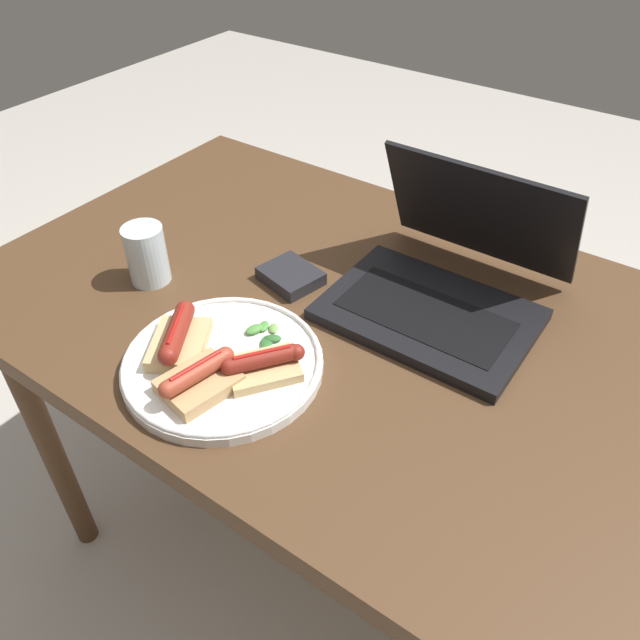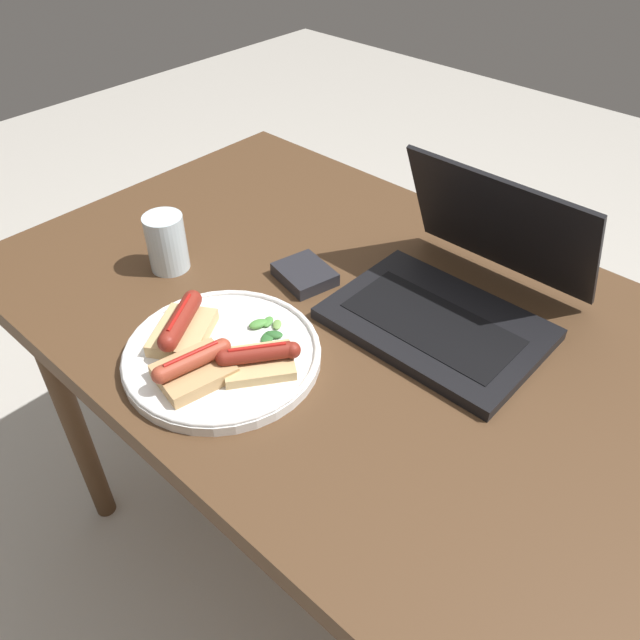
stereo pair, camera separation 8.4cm
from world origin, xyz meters
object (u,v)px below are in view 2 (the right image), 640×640
object	(u,v)px
laptop	(455,295)
drinking_glass	(167,243)
plate	(222,354)
external_drive	(305,274)

from	to	relation	value
laptop	drinking_glass	xyz separation A→B (m)	(-0.41, -0.21, 0.01)
laptop	plate	size ratio (longest dim) A/B	1.11
drinking_glass	external_drive	bearing A→B (deg)	33.57
drinking_glass	laptop	bearing A→B (deg)	26.93
laptop	plate	xyz separation A→B (m)	(-0.18, -0.30, -0.03)
external_drive	drinking_glass	bearing A→B (deg)	-133.34
laptop	external_drive	xyz separation A→B (m)	(-0.22, -0.08, -0.03)
plate	drinking_glass	bearing A→B (deg)	159.44
drinking_glass	external_drive	world-z (taller)	drinking_glass
plate	laptop	bearing A→B (deg)	58.96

